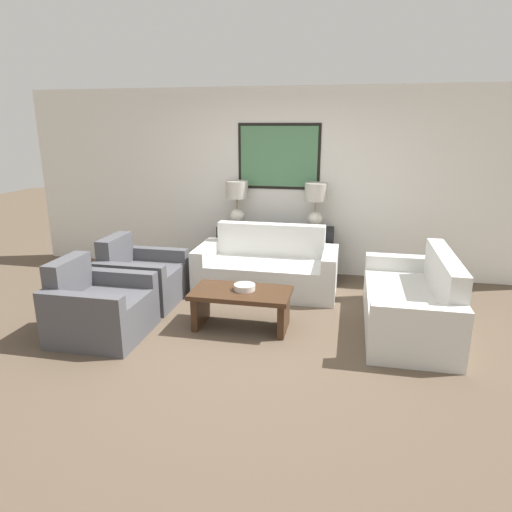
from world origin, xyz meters
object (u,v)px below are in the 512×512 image
object	(u,v)px
couch_by_back_wall	(267,270)
armchair_near_back_wall	(141,279)
coffee_table	(241,301)
console_table	(275,251)
table_lamp_left	(237,198)
couch_by_side	(412,304)
table_lamp_right	(316,200)
decorative_bowl	(245,287)
armchair_near_camera	(99,310)

from	to	relation	value
couch_by_back_wall	armchair_near_back_wall	world-z (taller)	couch_by_back_wall
coffee_table	console_table	bearing A→B (deg)	88.21
table_lamp_left	couch_by_side	xyz separation A→B (m)	(2.31, -1.52, -0.84)
table_lamp_right	armchair_near_back_wall	distance (m)	2.59
decorative_bowl	armchair_near_camera	size ratio (longest dim) A/B	0.26
coffee_table	armchair_near_camera	bearing A→B (deg)	-160.75
couch_by_side	decorative_bowl	size ratio (longest dim) A/B	7.97
coffee_table	decorative_bowl	size ratio (longest dim) A/B	4.62
table_lamp_right	armchair_near_back_wall	world-z (taller)	table_lamp_right
table_lamp_right	armchair_near_camera	xyz separation A→B (m)	(-2.02, -2.35, -0.84)
couch_by_side	armchair_near_camera	xyz separation A→B (m)	(-3.20, -0.84, 0.00)
couch_by_back_wall	armchair_near_back_wall	distance (m)	1.63
coffee_table	couch_by_side	bearing A→B (deg)	10.89
armchair_near_back_wall	table_lamp_right	bearing A→B (deg)	34.21
couch_by_side	armchair_near_back_wall	world-z (taller)	couch_by_side
table_lamp_left	decorative_bowl	xyz separation A→B (m)	(0.54, -1.83, -0.67)
couch_by_side	table_lamp_left	bearing A→B (deg)	146.66
couch_by_side	table_lamp_right	bearing A→B (deg)	127.85
table_lamp_left	armchair_near_back_wall	bearing A→B (deg)	-123.05
table_lamp_left	decorative_bowl	world-z (taller)	table_lamp_left
decorative_bowl	couch_by_side	bearing A→B (deg)	10.11
decorative_bowl	armchair_near_back_wall	distance (m)	1.51
console_table	coffee_table	size ratio (longest dim) A/B	1.56
table_lamp_left	coffee_table	distance (m)	2.10
armchair_near_back_wall	armchair_near_camera	distance (m)	0.98
coffee_table	decorative_bowl	xyz separation A→B (m)	(0.03, 0.03, 0.15)
console_table	decorative_bowl	bearing A→B (deg)	-90.87
armchair_near_camera	couch_by_side	bearing A→B (deg)	14.63
armchair_near_back_wall	couch_by_back_wall	bearing A→B (deg)	26.37
coffee_table	couch_by_back_wall	bearing A→B (deg)	87.25
armchair_near_back_wall	armchair_near_camera	world-z (taller)	same
table_lamp_right	armchair_near_back_wall	size ratio (longest dim) A/B	0.73
table_lamp_right	coffee_table	bearing A→B (deg)	-108.45
table_lamp_left	couch_by_back_wall	distance (m)	1.21
armchair_near_back_wall	couch_by_side	bearing A→B (deg)	-2.55
couch_by_side	coffee_table	size ratio (longest dim) A/B	1.73
console_table	decorative_bowl	distance (m)	1.84
decorative_bowl	armchair_near_back_wall	size ratio (longest dim) A/B	0.26
table_lamp_right	coffee_table	distance (m)	2.13
couch_by_side	coffee_table	xyz separation A→B (m)	(-1.80, -0.35, 0.02)
table_lamp_left	couch_by_back_wall	world-z (taller)	table_lamp_left
table_lamp_right	couch_by_side	world-z (taller)	table_lamp_right
couch_by_back_wall	coffee_table	distance (m)	1.21
armchair_near_back_wall	armchair_near_camera	size ratio (longest dim) A/B	1.00
couch_by_back_wall	table_lamp_right	bearing A→B (deg)	49.16
decorative_bowl	coffee_table	bearing A→B (deg)	-134.67
decorative_bowl	armchair_near_camera	xyz separation A→B (m)	(-1.43, -0.52, -0.17)
table_lamp_right	console_table	bearing A→B (deg)	180.00
console_table	table_lamp_left	distance (m)	0.95
table_lamp_left	table_lamp_right	world-z (taller)	same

